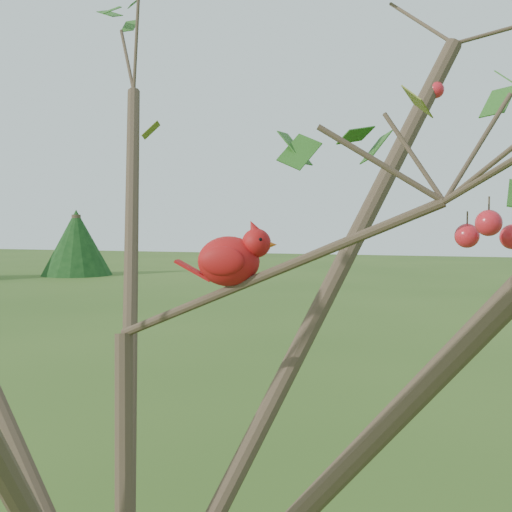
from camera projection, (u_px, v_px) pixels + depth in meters
The scene contains 3 objects.
crabapple_tree at pixel (125, 249), 1.10m from camera, with size 2.35×2.05×2.95m.
cardinal at pixel (232, 259), 1.16m from camera, with size 0.19×0.11×0.13m.
distant_trees at pixel (378, 241), 24.20m from camera, with size 37.83×16.73×3.00m.
Camera 1 is at (0.58, -1.00, 2.17)m, focal length 45.00 mm.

